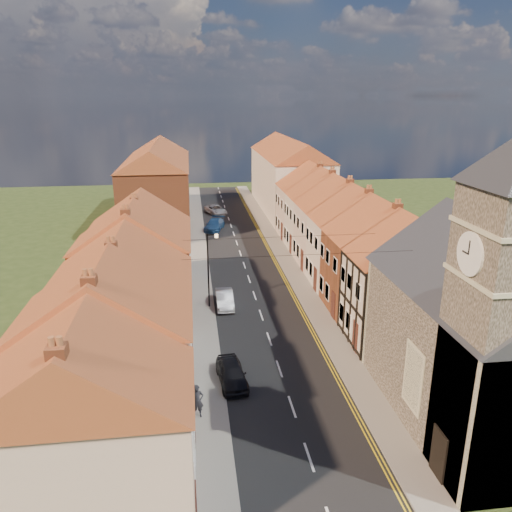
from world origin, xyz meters
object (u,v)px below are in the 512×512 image
(car_mid, at_px, (225,299))
(car_distant, at_px, (216,210))
(car_near, at_px, (232,373))
(pedestrian_left, at_px, (197,401))
(lamppost, at_px, (209,266))
(car_far, at_px, (215,225))
(church, at_px, (497,320))

(car_mid, bearing_deg, car_distant, 88.37)
(car_distant, bearing_deg, car_mid, -111.11)
(car_near, xyz_separation_m, pedestrian_left, (-2.05, -3.14, 0.39))
(lamppost, height_order, car_far, lamppost)
(car_far, height_order, pedestrian_left, pedestrian_left)
(car_distant, xyz_separation_m, pedestrian_left, (-3.50, -47.50, 0.41))
(lamppost, relative_size, pedestrian_left, 3.26)
(car_mid, distance_m, car_distant, 33.05)
(pedestrian_left, bearing_deg, car_mid, 70.01)
(lamppost, relative_size, car_distant, 1.33)
(car_distant, bearing_deg, car_far, -113.24)
(car_near, relative_size, car_distant, 0.85)
(car_mid, relative_size, car_distant, 0.85)
(church, height_order, car_mid, church)
(car_near, height_order, car_distant, car_near)
(car_far, distance_m, car_distant, 8.95)
(pedestrian_left, bearing_deg, church, -19.58)
(lamppost, bearing_deg, church, -51.70)
(lamppost, height_order, pedestrian_left, lamppost)
(car_near, xyz_separation_m, car_mid, (0.39, 11.34, -0.02))
(church, distance_m, lamppost, 21.38)
(church, xyz_separation_m, pedestrian_left, (-14.46, 2.33, -4.84))
(lamppost, height_order, car_mid, lamppost)
(car_far, bearing_deg, pedestrian_left, -77.85)
(church, height_order, car_near, church)
(pedestrian_left, bearing_deg, car_distant, 75.35)
(lamppost, xyz_separation_m, pedestrian_left, (-1.29, -14.35, -2.50))
(car_near, height_order, car_far, car_far)
(car_mid, bearing_deg, car_far, 89.16)
(lamppost, height_order, car_distant, lamppost)
(car_mid, bearing_deg, pedestrian_left, -99.34)
(car_far, xyz_separation_m, car_distant, (0.62, 8.93, -0.06))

